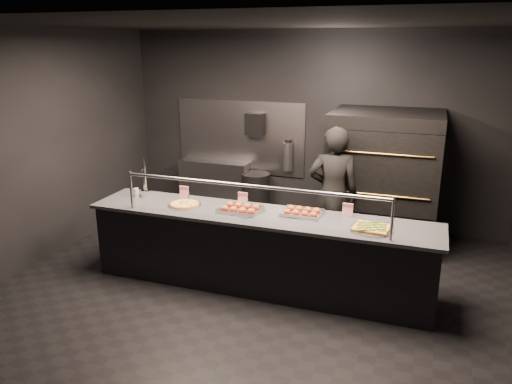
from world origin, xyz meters
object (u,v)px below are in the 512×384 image
Objects in this scene: pizza_oven at (383,178)px; towel_dispenser at (255,124)px; trash_bin at (256,196)px; fire_extinguisher at (288,156)px; service_counter at (259,250)px; slider_tray_b at (302,212)px; square_pizza at (372,228)px; prep_shelf at (215,187)px; beer_tap at (145,185)px; slider_tray_a at (240,209)px; round_pizza at (185,204)px; worker at (333,194)px.

towel_dispenser is at bearing 166.86° from pizza_oven.
fire_extinguisher is at bearing 20.44° from trash_bin.
service_counter reaches higher than slider_tray_b.
slider_tray_b is 0.85m from square_pizza.
service_counter is 3.42× the size of prep_shelf.
slider_tray_a is (1.36, -0.14, -0.12)m from beer_tap.
beer_tap is at bearing 164.18° from round_pizza.
round_pizza is (0.65, -0.18, -0.13)m from beer_tap.
prep_shelf is 2.59× the size of square_pizza.
worker reaches higher than service_counter.
slider_tray_a is at bearing 174.63° from service_counter.
service_counter is at bearing 176.55° from square_pizza.
pizza_oven is 0.96m from worker.
round_pizza is 1.43m from slider_tray_b.
service_counter reaches higher than trash_bin.
slider_tray_b is 0.63× the size of trash_bin.
fire_extinguisher is at bearing 1.04° from towel_dispenser.
pizza_oven is 2.88m from prep_shelf.
pizza_oven is at bearing 52.48° from slider_tray_a.
beer_tap is at bearing 179.59° from slider_tray_b.
fire_extinguisher is 2.97m from square_pizza.
round_pizza is at bearing -74.47° from prep_shelf.
fire_extinguisher is 2.38m from slider_tray_a.
prep_shelf is 2.72m from slider_tray_a.
worker is at bearing -52.22° from fire_extinguisher.
service_counter is 8.12× the size of fire_extinguisher.
fire_extinguisher is 0.89× the size of slider_tray_a.
worker is at bearing 51.64° from slider_tray_a.
towel_dispenser is 2.69m from slider_tray_b.
round_pizza is at bearing -91.19° from towel_dispenser.
trash_bin is (-0.48, -0.18, -0.67)m from fire_extinguisher.
prep_shelf is 2.95× the size of round_pizza.
beer_tap is at bearing -119.21° from fire_extinguisher.
beer_tap reaches higher than trash_bin.
pizza_oven reaches higher than slider_tray_a.
square_pizza is at bearing -15.60° from slider_tray_b.
fire_extinguisher is (-1.55, 0.50, 0.09)m from pizza_oven.
trash_bin is at bearing -68.45° from towel_dispenser.
round_pizza is (-0.95, -0.02, 0.47)m from service_counter.
worker is (0.63, 1.13, 0.43)m from service_counter.
prep_shelf is at bearing 172.57° from trash_bin.
pizza_oven is at bearing 92.45° from square_pizza.
square_pizza is at bearing -47.34° from trash_bin.
fire_extinguisher reaches higher than slider_tray_b.
slider_tray_a is 0.31× the size of worker.
worker is (2.23, 0.96, -0.17)m from beer_tap.
slider_tray_b is (-0.73, -1.75, -0.02)m from pizza_oven.
round_pizza is (-2.15, -1.92, -0.03)m from pizza_oven.
towel_dispenser is 0.45× the size of trash_bin.
slider_tray_b is at bearing 6.82° from round_pizza.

